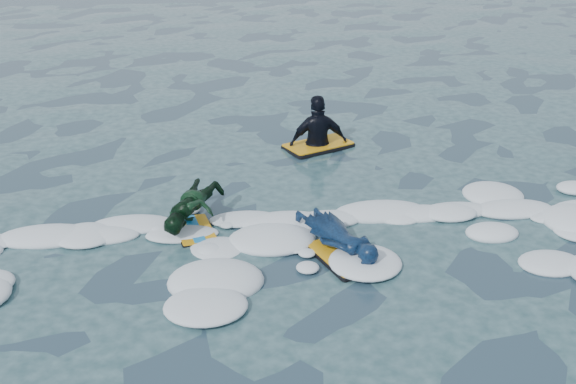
# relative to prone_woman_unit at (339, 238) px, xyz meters

# --- Properties ---
(ground) EXTENTS (120.00, 120.00, 0.00)m
(ground) POSITION_rel_prone_woman_unit_xyz_m (-1.31, -0.68, -0.21)
(ground) COLOR #19343D
(ground) RESTS_ON ground
(foam_band) EXTENTS (12.00, 3.10, 0.30)m
(foam_band) POSITION_rel_prone_woman_unit_xyz_m (-1.31, 0.35, -0.21)
(foam_band) COLOR silver
(foam_band) RESTS_ON ground
(prone_woman_unit) EXTENTS (1.16, 1.67, 0.41)m
(prone_woman_unit) POSITION_rel_prone_woman_unit_xyz_m (0.00, 0.00, 0.00)
(prone_woman_unit) COLOR black
(prone_woman_unit) RESTS_ON ground
(prone_child_unit) EXTENTS (1.16, 1.50, 0.53)m
(prone_child_unit) POSITION_rel_prone_woman_unit_xyz_m (-1.91, 0.95, 0.07)
(prone_child_unit) COLOR black
(prone_child_unit) RESTS_ON ground
(waiting_rider_unit) EXTENTS (1.40, 1.14, 1.84)m
(waiting_rider_unit) POSITION_rel_prone_woman_unit_xyz_m (0.33, 3.93, -0.14)
(waiting_rider_unit) COLOR black
(waiting_rider_unit) RESTS_ON ground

